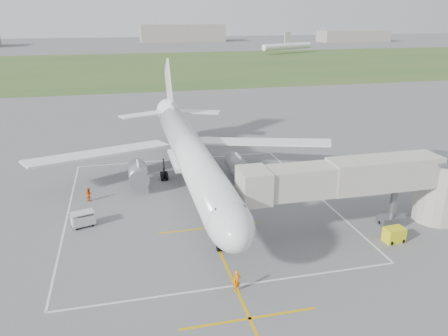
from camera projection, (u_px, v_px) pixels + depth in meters
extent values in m
plane|color=#5D5D60|center=(193.00, 190.00, 52.50)|extent=(700.00, 700.00, 0.00)
cube|color=#355726|center=(137.00, 67.00, 171.52)|extent=(700.00, 120.00, 0.02)
cube|color=#C3970B|center=(200.00, 207.00, 47.92)|extent=(0.25, 60.00, 0.01)
cube|color=#C3970B|center=(250.00, 318.00, 30.53)|extent=(10.00, 0.25, 0.01)
cube|color=#C3970B|center=(209.00, 228.00, 43.34)|extent=(10.00, 0.25, 0.01)
cube|color=silver|center=(179.00, 159.00, 63.49)|extent=(28.00, 0.20, 0.01)
cube|color=silver|center=(235.00, 286.00, 34.19)|extent=(28.00, 0.20, 0.01)
cube|color=silver|center=(67.00, 216.00, 45.76)|extent=(0.20, 32.00, 0.01)
cube|color=silver|center=(314.00, 192.00, 51.91)|extent=(0.20, 32.00, 0.01)
cylinder|color=white|center=(192.00, 155.00, 50.99)|extent=(3.80, 36.00, 3.80)
ellipsoid|color=white|center=(229.00, 223.00, 34.51)|extent=(3.80, 7.22, 3.80)
cube|color=black|center=(232.00, 216.00, 33.33)|extent=(2.40, 1.60, 0.99)
cone|color=white|center=(170.00, 114.00, 69.62)|extent=(3.80, 6.00, 3.80)
cube|color=white|center=(261.00, 142.00, 59.07)|extent=(17.93, 11.24, 1.23)
cube|color=white|center=(101.00, 153.00, 54.46)|extent=(17.93, 11.24, 1.23)
cube|color=white|center=(188.00, 159.00, 54.25)|extent=(4.20, 8.00, 0.50)
cube|color=white|center=(169.00, 86.00, 68.81)|extent=(0.30, 7.89, 8.65)
cube|color=white|center=(171.00, 108.00, 67.81)|extent=(0.35, 5.00, 1.20)
cube|color=white|center=(197.00, 112.00, 70.20)|extent=(7.85, 5.03, 0.20)
cube|color=white|center=(144.00, 114.00, 68.36)|extent=(7.85, 5.03, 0.20)
cylinder|color=gray|center=(237.00, 165.00, 55.51)|extent=(2.30, 4.20, 2.30)
cube|color=white|center=(238.00, 160.00, 54.97)|extent=(0.25, 2.40, 1.20)
cylinder|color=gray|center=(138.00, 173.00, 52.79)|extent=(2.30, 4.20, 2.30)
cube|color=white|center=(138.00, 167.00, 52.24)|extent=(0.25, 2.40, 1.20)
cylinder|color=black|center=(219.00, 238.00, 38.79)|extent=(0.18, 0.18, 2.60)
cylinder|color=black|center=(218.00, 247.00, 39.07)|extent=(0.28, 0.80, 0.80)
cylinder|color=black|center=(221.00, 247.00, 39.12)|extent=(0.28, 0.80, 0.80)
cylinder|color=black|center=(208.00, 165.00, 56.79)|extent=(0.22, 0.22, 2.80)
cylinder|color=black|center=(207.00, 173.00, 56.72)|extent=(0.32, 0.96, 0.96)
cylinder|color=black|center=(211.00, 173.00, 56.84)|extent=(0.32, 0.96, 0.96)
cylinder|color=black|center=(206.00, 171.00, 57.36)|extent=(0.32, 0.96, 0.96)
cylinder|color=black|center=(210.00, 171.00, 57.48)|extent=(0.32, 0.96, 0.96)
cylinder|color=black|center=(164.00, 169.00, 55.51)|extent=(0.22, 0.22, 2.80)
cylinder|color=black|center=(162.00, 177.00, 55.44)|extent=(0.32, 0.96, 0.96)
cylinder|color=black|center=(167.00, 176.00, 55.56)|extent=(0.32, 0.96, 0.96)
cylinder|color=black|center=(162.00, 175.00, 56.08)|extent=(0.32, 0.96, 0.96)
cylinder|color=black|center=(166.00, 175.00, 56.21)|extent=(0.32, 0.96, 0.96)
cube|color=#9F9B8F|center=(299.00, 181.00, 39.96)|extent=(11.09, 2.90, 2.80)
cube|color=#9F9B8F|center=(384.00, 173.00, 41.84)|extent=(11.09, 3.10, 3.00)
cube|color=#9F9B8F|center=(254.00, 186.00, 39.00)|extent=(2.60, 3.40, 3.00)
cylinder|color=slate|center=(393.00, 205.00, 43.39)|extent=(0.70, 0.70, 4.20)
cube|color=slate|center=(391.00, 220.00, 43.94)|extent=(2.60, 1.40, 0.90)
cylinder|color=#9F9B8F|center=(438.00, 191.00, 44.12)|extent=(4.40, 4.40, 6.40)
cylinder|color=slate|center=(444.00, 159.00, 42.97)|extent=(5.00, 5.00, 0.30)
cylinder|color=black|center=(382.00, 222.00, 43.76)|extent=(0.70, 0.30, 0.70)
cylinder|color=black|center=(400.00, 220.00, 44.20)|extent=(0.70, 0.30, 0.70)
cube|color=yellow|center=(394.00, 235.00, 40.59)|extent=(1.95, 1.35, 1.39)
cylinder|color=black|center=(391.00, 243.00, 40.11)|extent=(0.22, 0.42, 0.41)
cylinder|color=black|center=(403.00, 241.00, 40.49)|extent=(0.22, 0.42, 0.41)
cube|color=#B9B9B9|center=(83.00, 219.00, 43.45)|extent=(2.48, 1.90, 0.96)
cube|color=#B9B9B9|center=(82.00, 213.00, 43.20)|extent=(2.48, 1.90, 0.07)
cylinder|color=black|center=(75.00, 222.00, 42.55)|extent=(0.07, 0.07, 1.14)
cylinder|color=black|center=(93.00, 218.00, 43.39)|extent=(0.07, 0.07, 1.14)
cylinder|color=black|center=(73.00, 218.00, 43.40)|extent=(0.07, 0.07, 1.14)
cylinder|color=black|center=(90.00, 214.00, 44.24)|extent=(0.07, 0.07, 1.14)
cylinder|color=black|center=(77.00, 228.00, 42.88)|extent=(0.25, 0.38, 0.35)
cylinder|color=black|center=(93.00, 225.00, 43.63)|extent=(0.25, 0.38, 0.35)
cylinder|color=black|center=(74.00, 225.00, 43.66)|extent=(0.25, 0.38, 0.35)
cylinder|color=black|center=(90.00, 221.00, 44.41)|extent=(0.25, 0.38, 0.35)
imported|color=orange|center=(237.00, 281.00, 33.27)|extent=(0.74, 0.61, 1.74)
imported|color=#DB4506|center=(89.00, 194.00, 49.38)|extent=(0.95, 0.93, 1.55)
cube|color=gray|center=(182.00, 33.00, 315.62)|extent=(60.00, 20.00, 12.00)
cube|color=gray|center=(353.00, 36.00, 315.18)|extent=(50.00, 18.00, 8.00)
cylinder|color=white|center=(287.00, 46.00, 226.02)|extent=(30.75, 15.31, 3.20)
cube|color=white|center=(288.00, 37.00, 224.51)|extent=(3.81, 1.82, 5.50)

